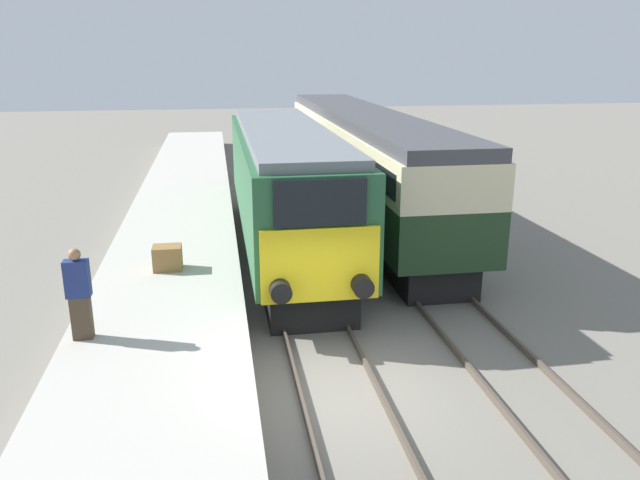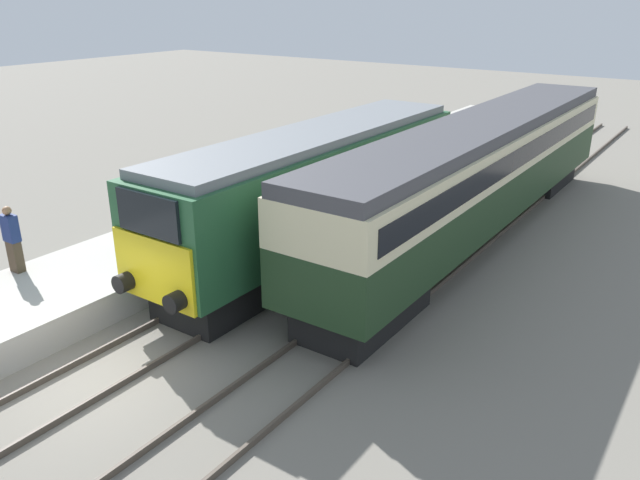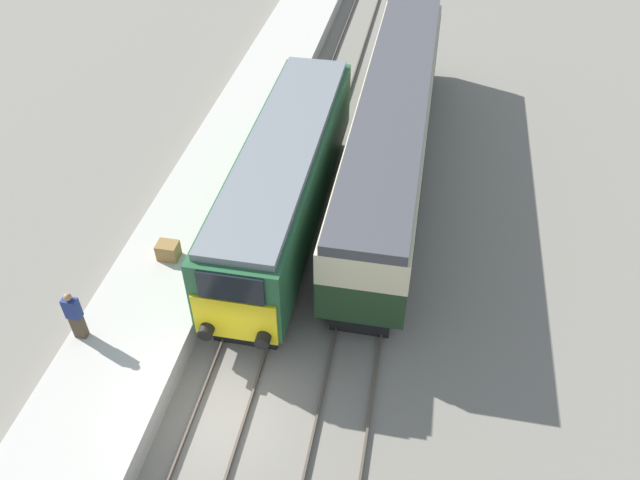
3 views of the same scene
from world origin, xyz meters
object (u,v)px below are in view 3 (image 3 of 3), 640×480
object	(u,v)px
person_on_platform	(75,315)
luggage_crate	(168,251)
locomotive	(285,181)
passenger_carriage	(393,122)

from	to	relation	value
person_on_platform	luggage_crate	size ratio (longest dim) A/B	2.54
locomotive	luggage_crate	xyz separation A→B (m)	(-3.32, -3.23, -1.04)
locomotive	passenger_carriage	bearing A→B (deg)	51.89
passenger_carriage	person_on_platform	bearing A→B (deg)	-125.49
passenger_carriage	person_on_platform	distance (m)	13.87
luggage_crate	person_on_platform	bearing A→B (deg)	-109.56
locomotive	person_on_platform	distance (m)	8.36
person_on_platform	luggage_crate	bearing A→B (deg)	70.44
locomotive	passenger_carriage	world-z (taller)	passenger_carriage
locomotive	person_on_platform	world-z (taller)	locomotive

